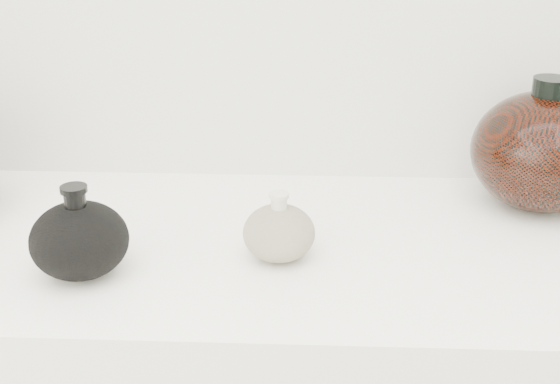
{
  "coord_description": "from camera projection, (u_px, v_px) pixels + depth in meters",
  "views": [
    {
      "loc": [
        0.1,
        -0.02,
        1.4
      ],
      "look_at": [
        0.06,
        0.92,
        0.99
      ],
      "focal_mm": 50.0,
      "sensor_mm": 36.0,
      "label": 1
    }
  ],
  "objects": [
    {
      "name": "room",
      "position": [
        69.0,
        115.0,
        0.31
      ],
      "size": [
        3.04,
        2.42,
        2.64
      ],
      "color": "slate",
      "rests_on": "ground"
    },
    {
      "name": "black_gourd_vase",
      "position": [
        79.0,
        239.0,
        0.99
      ],
      "size": [
        0.15,
        0.15,
        0.12
      ],
      "color": "black",
      "rests_on": "display_counter"
    },
    {
      "name": "cream_gourd_vase",
      "position": [
        279.0,
        232.0,
        1.03
      ],
      "size": [
        0.11,
        0.11,
        0.1
      ],
      "color": "beige",
      "rests_on": "display_counter"
    },
    {
      "name": "right_round_pot",
      "position": [
        542.0,
        151.0,
        1.17
      ],
      "size": [
        0.28,
        0.28,
        0.2
      ],
      "color": "black",
      "rests_on": "display_counter"
    }
  ]
}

